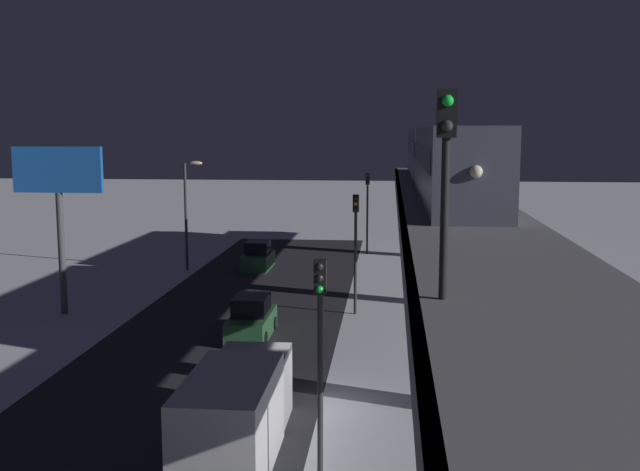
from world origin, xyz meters
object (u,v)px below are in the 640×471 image
at_px(sedan_green, 251,321).
at_px(traffic_light_near, 320,342).
at_px(rail_signal, 446,158).
at_px(traffic_light_mid, 356,236).
at_px(commercial_billboard, 58,186).
at_px(sedan_green_2, 258,257).
at_px(box_truck, 237,412).
at_px(subway_train, 440,156).
at_px(traffic_light_far, 367,201).

xyz_separation_m(sedan_green, traffic_light_near, (-4.70, 14.94, 3.41)).
relative_size(rail_signal, traffic_light_mid, 0.62).
bearing_deg(commercial_billboard, sedan_green_2, -120.11).
bearing_deg(sedan_green_2, box_truck, 99.03).
height_order(rail_signal, box_truck, rail_signal).
bearing_deg(traffic_light_mid, commercial_billboard, 4.96).
bearing_deg(sedan_green, rail_signal, -68.99).
distance_m(sedan_green_2, box_truck, 30.60).
height_order(rail_signal, traffic_light_near, rail_signal).
xyz_separation_m(subway_train, traffic_light_mid, (4.64, 4.96, -4.07)).
height_order(box_truck, traffic_light_mid, traffic_light_mid).
bearing_deg(rail_signal, sedan_green_2, -74.40).
relative_size(box_truck, commercial_billboard, 0.83).
relative_size(subway_train, traffic_light_far, 5.76).
height_order(rail_signal, sedan_green_2, rail_signal).
bearing_deg(box_truck, commercial_billboard, -51.86).
distance_m(rail_signal, sedan_green_2, 39.28).
bearing_deg(sedan_green_2, traffic_light_far, -135.87).
distance_m(subway_train, sedan_green_2, 16.13).
bearing_deg(sedan_green, traffic_light_far, 79.20).
xyz_separation_m(subway_train, box_truck, (7.34, 22.66, -6.92)).
distance_m(rail_signal, traffic_light_near, 7.39).
bearing_deg(sedan_green_2, traffic_light_near, 103.07).
distance_m(sedan_green, traffic_light_far, 25.32).
bearing_deg(sedan_green, subway_train, 46.40).
bearing_deg(box_truck, traffic_light_far, -94.12).
bearing_deg(traffic_light_far, sedan_green_2, 44.13).
relative_size(rail_signal, sedan_green_2, 0.97).
bearing_deg(subway_train, sedan_green, 46.40).
height_order(subway_train, traffic_light_far, subway_train).
bearing_deg(traffic_light_far, sedan_green, 79.20).
distance_m(traffic_light_mid, commercial_billboard, 15.82).
xyz_separation_m(traffic_light_near, traffic_light_mid, (0.00, -19.79, 0.00)).
bearing_deg(sedan_green_2, rail_signal, 105.60).
height_order(box_truck, traffic_light_far, traffic_light_far).
distance_m(traffic_light_near, commercial_billboard, 24.26).
distance_m(subway_train, traffic_light_mid, 7.92).
relative_size(traffic_light_near, traffic_light_mid, 1.00).
relative_size(rail_signal, traffic_light_near, 0.62).
xyz_separation_m(box_truck, traffic_light_mid, (-2.70, -17.70, 2.85)).
xyz_separation_m(rail_signal, traffic_light_near, (2.82, -4.64, -5.01)).
relative_size(sedan_green_2, traffic_light_near, 0.65).
bearing_deg(subway_train, rail_signal, 86.45).
bearing_deg(box_truck, rail_signal, 129.35).
xyz_separation_m(traffic_light_near, traffic_light_far, (0.00, -39.59, 0.00)).
height_order(subway_train, traffic_light_mid, subway_train).
height_order(sedan_green_2, box_truck, box_truck).
relative_size(traffic_light_far, commercial_billboard, 0.72).
relative_size(traffic_light_mid, traffic_light_far, 1.00).
bearing_deg(traffic_light_far, box_truck, 85.88).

